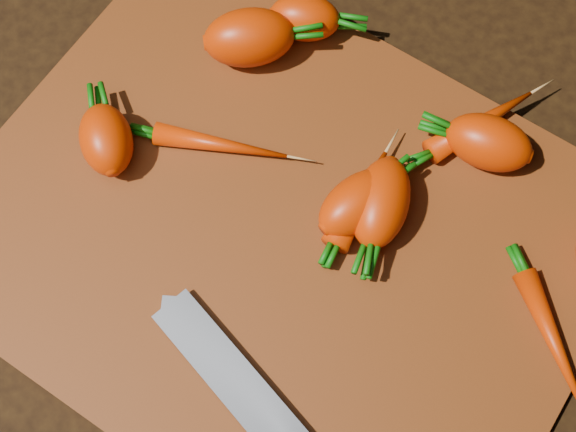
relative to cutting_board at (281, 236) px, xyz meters
The scene contains 13 objects.
ground 0.01m from the cutting_board, ahead, with size 2.00×2.00×0.01m, color black.
cutting_board is the anchor object (origin of this frame).
carrot_0 0.17m from the cutting_board, 132.63° to the left, with size 0.08×0.05×0.05m, color #E33502.
carrot_1 0.16m from the cutting_board, behind, with size 0.06×0.04×0.04m, color #E33502.
carrot_2 0.09m from the cutting_board, 46.30° to the left, with size 0.08×0.04×0.04m, color #E33502.
carrot_3 0.07m from the cutting_board, 49.95° to the left, with size 0.07×0.04×0.04m, color #E33502.
carrot_4 0.18m from the cutting_board, 56.10° to the left, with size 0.07×0.04×0.04m, color #E33502.
carrot_5 0.19m from the cutting_board, 117.45° to the left, with size 0.06×0.04×0.04m, color #E33502.
carrot_7 0.19m from the cutting_board, 62.96° to the left, with size 0.10×0.02×0.02m, color #E33502.
carrot_8 0.22m from the cutting_board, 10.04° to the left, with size 0.11×0.02×0.02m, color #E33502.
carrot_9 0.07m from the cutting_board, 55.67° to the left, with size 0.09×0.02×0.02m, color #E33502.
carrot_10 0.09m from the cutting_board, 157.25° to the left, with size 0.11×0.02×0.02m, color #E33502.
knife 0.14m from the cutting_board, 61.77° to the right, with size 0.30×0.11×0.02m.
Camera 1 is at (0.12, -0.18, 0.62)m, focal length 50.00 mm.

